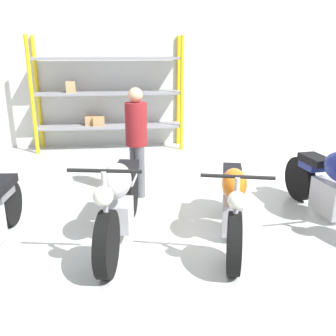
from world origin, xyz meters
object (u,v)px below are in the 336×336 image
(motorcycle_blue, at_px, (334,185))
(motorcycle_orange, at_px, (232,203))
(shelving_rack, at_px, (107,95))
(motorcycle_silver, at_px, (120,201))
(person_browsing, at_px, (136,134))

(motorcycle_blue, bearing_deg, motorcycle_orange, -83.16)
(shelving_rack, distance_m, motorcycle_silver, 4.43)
(motorcycle_orange, bearing_deg, motorcycle_blue, 117.02)
(motorcycle_blue, distance_m, person_browsing, 2.76)
(shelving_rack, bearing_deg, motorcycle_blue, -54.33)
(shelving_rack, xyz_separation_m, person_browsing, (0.53, -2.94, -0.24))
(person_browsing, bearing_deg, shelving_rack, -107.60)
(shelving_rack, relative_size, motorcycle_blue, 1.51)
(shelving_rack, xyz_separation_m, motorcycle_blue, (2.97, -4.14, -0.70))
(person_browsing, bearing_deg, motorcycle_orange, 96.34)
(motorcycle_orange, bearing_deg, motorcycle_silver, -79.97)
(motorcycle_blue, xyz_separation_m, person_browsing, (-2.44, 1.20, 0.46))
(motorcycle_silver, bearing_deg, shelving_rack, -166.16)
(motorcycle_silver, relative_size, motorcycle_blue, 0.97)
(motorcycle_silver, distance_m, motorcycle_orange, 1.29)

